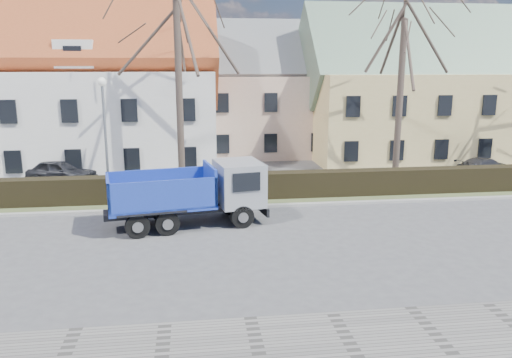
{
  "coord_description": "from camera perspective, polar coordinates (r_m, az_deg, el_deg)",
  "views": [
    {
      "loc": [
        -1.38,
        -17.97,
        6.58
      ],
      "look_at": [
        1.39,
        3.65,
        1.6
      ],
      "focal_mm": 35.0,
      "sensor_mm": 36.0,
      "label": 1
    }
  ],
  "objects": [
    {
      "name": "curb_far",
      "position": [
        23.53,
        -3.67,
        -3.24
      ],
      "size": [
        80.0,
        0.3,
        0.12
      ],
      "primitive_type": "cube",
      "color": "gray",
      "rests_on": "ground"
    },
    {
      "name": "tree_1",
      "position": [
        26.48,
        -8.86,
        12.17
      ],
      "size": [
        9.2,
        9.2,
        12.65
      ],
      "primitive_type": null,
      "color": "#40342C",
      "rests_on": "ground"
    },
    {
      "name": "streetlight",
      "position": [
        25.57,
        -16.8,
        4.38
      ],
      "size": [
        0.48,
        0.48,
        6.09
      ],
      "primitive_type": null,
      "color": "gray",
      "rests_on": "ground"
    },
    {
      "name": "grass_strip",
      "position": [
        25.07,
        -3.91,
        -2.25
      ],
      "size": [
        80.0,
        3.0,
        0.1
      ],
      "primitive_type": "cube",
      "color": "#45532E",
      "rests_on": "ground"
    },
    {
      "name": "building_yellow",
      "position": [
        39.12,
        19.31,
        8.75
      ],
      "size": [
        18.8,
        10.8,
        8.5
      ],
      "primitive_type": null,
      "color": "#D8BE76",
      "rests_on": "ground"
    },
    {
      "name": "building_white",
      "position": [
        35.95,
        -26.49,
        8.63
      ],
      "size": [
        26.8,
        10.8,
        9.5
      ],
      "primitive_type": null,
      "color": "white",
      "rests_on": "ground"
    },
    {
      "name": "ground",
      "position": [
        19.19,
        -2.76,
        -7.2
      ],
      "size": [
        120.0,
        120.0,
        0.0
      ],
      "primitive_type": "plane",
      "color": "#48484B"
    },
    {
      "name": "hedge",
      "position": [
        24.73,
        -3.9,
        -1.03
      ],
      "size": [
        60.0,
        0.9,
        1.3
      ],
      "primitive_type": "cube",
      "color": "black",
      "rests_on": "ground"
    },
    {
      "name": "parked_car_b",
      "position": [
        33.17,
        24.65,
        1.26
      ],
      "size": [
        4.29,
        3.05,
        1.15
      ],
      "primitive_type": "imported",
      "rotation": [
        0.0,
        0.0,
        1.97
      ],
      "color": "#252529",
      "rests_on": "ground"
    },
    {
      "name": "tree_2",
      "position": [
        28.83,
        16.2,
        10.23
      ],
      "size": [
        8.0,
        8.0,
        11.0
      ],
      "primitive_type": null,
      "color": "#40342C",
      "rests_on": "ground"
    },
    {
      "name": "building_pink",
      "position": [
        38.44,
        0.76,
        9.02
      ],
      "size": [
        10.8,
        8.8,
        8.0
      ],
      "primitive_type": null,
      "color": "#CEA992",
      "rests_on": "ground"
    },
    {
      "name": "parked_car_a",
      "position": [
        30.49,
        -21.37,
        0.84
      ],
      "size": [
        4.38,
        3.01,
        1.38
      ],
      "primitive_type": "imported",
      "rotation": [
        0.0,
        0.0,
        1.2
      ],
      "color": "#222328",
      "rests_on": "ground"
    },
    {
      "name": "dump_truck",
      "position": [
        20.9,
        -8.46,
        -1.78
      ],
      "size": [
        7.06,
        3.63,
        2.69
      ],
      "primitive_type": null,
      "rotation": [
        0.0,
        0.0,
        0.17
      ],
      "color": "#162F9A",
      "rests_on": "ground"
    },
    {
      "name": "cart_frame",
      "position": [
        23.11,
        -8.88,
        -2.91
      ],
      "size": [
        0.88,
        0.68,
        0.71
      ],
      "primitive_type": null,
      "rotation": [
        0.0,
        0.0,
        -0.34
      ],
      "color": "silver",
      "rests_on": "ground"
    }
  ]
}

